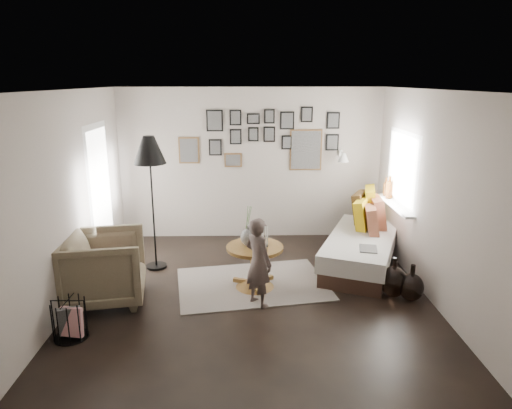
{
  "coord_description": "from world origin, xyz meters",
  "views": [
    {
      "loc": [
        -0.09,
        -5.38,
        2.71
      ],
      "look_at": [
        0.05,
        0.5,
        1.1
      ],
      "focal_mm": 32.0,
      "sensor_mm": 36.0,
      "label": 1
    }
  ],
  "objects_px": {
    "magazine_basket": "(70,319)",
    "demijohn_small": "(411,287)",
    "child": "(258,262)",
    "pedestal_table": "(255,269)",
    "daybed": "(360,243)",
    "floor_lamp": "(150,155)",
    "demijohn_large": "(393,281)",
    "armchair": "(105,268)",
    "vase": "(249,234)"
  },
  "relations": [
    {
      "from": "pedestal_table",
      "to": "child",
      "type": "height_order",
      "value": "child"
    },
    {
      "from": "magazine_basket",
      "to": "vase",
      "type": "bearing_deg",
      "value": 31.84
    },
    {
      "from": "floor_lamp",
      "to": "demijohn_small",
      "type": "distance_m",
      "value": 3.92
    },
    {
      "from": "daybed",
      "to": "vase",
      "type": "bearing_deg",
      "value": -132.34
    },
    {
      "from": "floor_lamp",
      "to": "pedestal_table",
      "type": "bearing_deg",
      "value": -26.54
    },
    {
      "from": "floor_lamp",
      "to": "vase",
      "type": "bearing_deg",
      "value": -27.2
    },
    {
      "from": "vase",
      "to": "child",
      "type": "relative_size",
      "value": 0.48
    },
    {
      "from": "pedestal_table",
      "to": "daybed",
      "type": "xyz_separation_m",
      "value": [
        1.61,
        0.81,
        0.05
      ]
    },
    {
      "from": "armchair",
      "to": "vase",
      "type": "bearing_deg",
      "value": -88.84
    },
    {
      "from": "pedestal_table",
      "to": "floor_lamp",
      "type": "relative_size",
      "value": 0.38
    },
    {
      "from": "pedestal_table",
      "to": "vase",
      "type": "distance_m",
      "value": 0.49
    },
    {
      "from": "vase",
      "to": "armchair",
      "type": "relative_size",
      "value": 0.55
    },
    {
      "from": "magazine_basket",
      "to": "demijohn_small",
      "type": "distance_m",
      "value": 4.07
    },
    {
      "from": "vase",
      "to": "armchair",
      "type": "distance_m",
      "value": 1.86
    },
    {
      "from": "daybed",
      "to": "floor_lamp",
      "type": "height_order",
      "value": "floor_lamp"
    },
    {
      "from": "armchair",
      "to": "demijohn_small",
      "type": "xyz_separation_m",
      "value": [
        3.86,
        -0.1,
        -0.26
      ]
    },
    {
      "from": "armchair",
      "to": "demijohn_small",
      "type": "distance_m",
      "value": 3.87
    },
    {
      "from": "vase",
      "to": "floor_lamp",
      "type": "relative_size",
      "value": 0.27
    },
    {
      "from": "daybed",
      "to": "magazine_basket",
      "type": "bearing_deg",
      "value": -128.64
    },
    {
      "from": "magazine_basket",
      "to": "demijohn_large",
      "type": "xyz_separation_m",
      "value": [
        3.81,
        0.89,
        -0.01
      ]
    },
    {
      "from": "daybed",
      "to": "child",
      "type": "xyz_separation_m",
      "value": [
        -1.57,
        -1.29,
        0.24
      ]
    },
    {
      "from": "armchair",
      "to": "child",
      "type": "xyz_separation_m",
      "value": [
        1.92,
        -0.16,
        0.12
      ]
    },
    {
      "from": "magazine_basket",
      "to": "demijohn_small",
      "type": "relative_size",
      "value": 0.9
    },
    {
      "from": "vase",
      "to": "floor_lamp",
      "type": "xyz_separation_m",
      "value": [
        -1.38,
        0.71,
        0.93
      ]
    },
    {
      "from": "vase",
      "to": "demijohn_small",
      "type": "height_order",
      "value": "vase"
    },
    {
      "from": "pedestal_table",
      "to": "vase",
      "type": "bearing_deg",
      "value": 165.96
    },
    {
      "from": "demijohn_large",
      "to": "demijohn_small",
      "type": "distance_m",
      "value": 0.23
    },
    {
      "from": "pedestal_table",
      "to": "vase",
      "type": "xyz_separation_m",
      "value": [
        -0.08,
        0.02,
        0.48
      ]
    },
    {
      "from": "daybed",
      "to": "floor_lamp",
      "type": "relative_size",
      "value": 1.16
    },
    {
      "from": "pedestal_table",
      "to": "floor_lamp",
      "type": "xyz_separation_m",
      "value": [
        -1.46,
        0.73,
        1.42
      ]
    },
    {
      "from": "pedestal_table",
      "to": "daybed",
      "type": "relative_size",
      "value": 0.33
    },
    {
      "from": "armchair",
      "to": "daybed",
      "type": "bearing_deg",
      "value": -81.59
    },
    {
      "from": "child",
      "to": "daybed",
      "type": "bearing_deg",
      "value": -91.46
    },
    {
      "from": "armchair",
      "to": "demijohn_large",
      "type": "xyz_separation_m",
      "value": [
        3.67,
        0.02,
        -0.24
      ]
    },
    {
      "from": "daybed",
      "to": "demijohn_small",
      "type": "bearing_deg",
      "value": -51.01
    },
    {
      "from": "pedestal_table",
      "to": "magazine_basket",
      "type": "bearing_deg",
      "value": -149.6
    },
    {
      "from": "daybed",
      "to": "demijohn_large",
      "type": "bearing_deg",
      "value": -58.6
    },
    {
      "from": "vase",
      "to": "armchair",
      "type": "xyz_separation_m",
      "value": [
        -1.81,
        -0.34,
        -0.32
      ]
    },
    {
      "from": "daybed",
      "to": "demijohn_large",
      "type": "distance_m",
      "value": 1.13
    },
    {
      "from": "demijohn_small",
      "to": "armchair",
      "type": "bearing_deg",
      "value": 178.58
    },
    {
      "from": "pedestal_table",
      "to": "floor_lamp",
      "type": "height_order",
      "value": "floor_lamp"
    },
    {
      "from": "vase",
      "to": "demijohn_small",
      "type": "xyz_separation_m",
      "value": [
        2.05,
        -0.44,
        -0.58
      ]
    },
    {
      "from": "demijohn_small",
      "to": "child",
      "type": "xyz_separation_m",
      "value": [
        -1.94,
        -0.06,
        0.38
      ]
    },
    {
      "from": "armchair",
      "to": "pedestal_table",
      "type": "bearing_deg",
      "value": -89.87
    },
    {
      "from": "demijohn_large",
      "to": "child",
      "type": "height_order",
      "value": "child"
    },
    {
      "from": "child",
      "to": "pedestal_table",
      "type": "bearing_deg",
      "value": -36.82
    },
    {
      "from": "pedestal_table",
      "to": "magazine_basket",
      "type": "xyz_separation_m",
      "value": [
        -2.03,
        -1.19,
        -0.06
      ]
    },
    {
      "from": "floor_lamp",
      "to": "child",
      "type": "height_order",
      "value": "floor_lamp"
    },
    {
      "from": "child",
      "to": "demijohn_large",
      "type": "bearing_deg",
      "value": -124.9
    },
    {
      "from": "vase",
      "to": "demijohn_small",
      "type": "bearing_deg",
      "value": -12.06
    }
  ]
}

